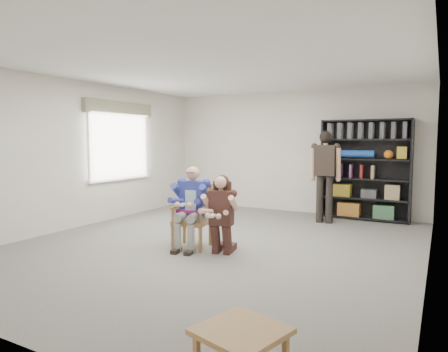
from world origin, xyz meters
The scene contains 8 objects.
room_shell centered at (0.00, 0.00, 1.40)m, with size 6.00×7.00×2.80m, color beige, non-canonical shape.
floor centered at (0.00, 0.00, 0.00)m, with size 6.00×7.00×0.01m, color #615F5A.
window_left centered at (-2.95, 1.00, 1.63)m, with size 0.16×2.00×1.75m, color white, non-canonical shape.
armchair centered at (-0.26, -0.32, 0.49)m, with size 0.57×0.55×0.98m, color olive, non-canonical shape.
seated_man centered at (-0.26, -0.32, 0.64)m, with size 0.55×0.77×1.28m, color navy, non-canonical shape.
kneeling_woman centered at (0.32, -0.44, 0.58)m, with size 0.49×0.79×1.17m, color #3B231E, non-canonical shape.
bookshelf centered at (1.70, 3.28, 1.05)m, with size 1.80×0.38×2.10m, color black, non-canonical shape.
standing_man centered at (1.05, 2.54, 0.92)m, with size 0.57×0.32×1.85m, color black, non-canonical shape.
Camera 1 is at (3.11, -5.43, 1.67)m, focal length 32.00 mm.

